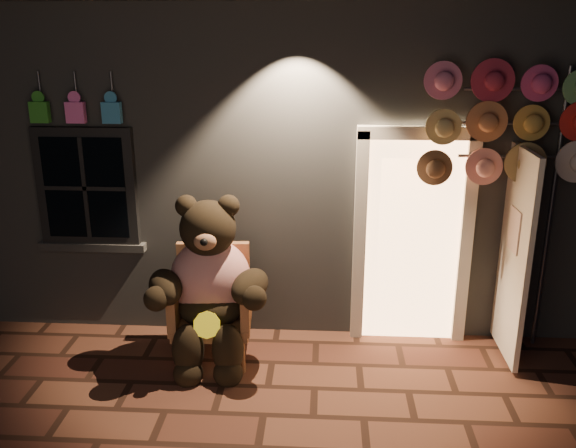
{
  "coord_description": "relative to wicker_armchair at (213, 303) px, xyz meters",
  "views": [
    {
      "loc": [
        0.47,
        -4.3,
        3.08
      ],
      "look_at": [
        0.14,
        1.0,
        1.35
      ],
      "focal_mm": 38.0,
      "sensor_mm": 36.0,
      "label": 1
    }
  ],
  "objects": [
    {
      "name": "ground",
      "position": [
        0.59,
        -0.99,
        -0.54
      ],
      "size": [
        60.0,
        60.0,
        0.0
      ],
      "primitive_type": "plane",
      "color": "brown",
      "rests_on": "ground"
    },
    {
      "name": "shop_building",
      "position": [
        0.59,
        3.0,
        1.2
      ],
      "size": [
        7.3,
        5.95,
        3.51
      ],
      "color": "slate",
      "rests_on": "ground"
    },
    {
      "name": "wicker_armchair",
      "position": [
        0.0,
        0.0,
        0.0
      ],
      "size": [
        0.79,
        0.72,
        1.08
      ],
      "rotation": [
        0.0,
        0.0,
        0.08
      ],
      "color": "#9B623C",
      "rests_on": "ground"
    },
    {
      "name": "teddy_bear",
      "position": [
        0.01,
        -0.14,
        0.25
      ],
      "size": [
        1.22,
        0.98,
        1.68
      ],
      "rotation": [
        0.0,
        0.0,
        0.08
      ],
      "color": "#AF1B12",
      "rests_on": "ground"
    },
    {
      "name": "hat_rack",
      "position": [
        2.72,
        0.29,
        1.68
      ],
      "size": [
        1.6,
        0.22,
        2.77
      ],
      "color": "#59595E",
      "rests_on": "ground"
    }
  ]
}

